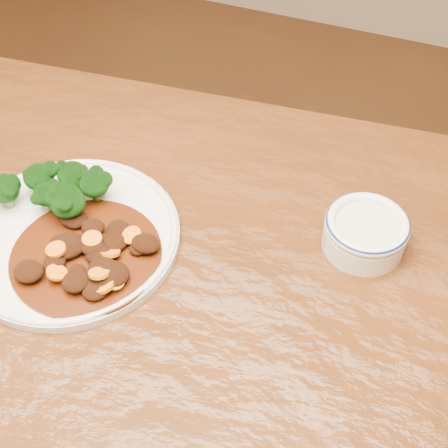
% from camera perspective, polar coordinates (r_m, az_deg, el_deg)
% --- Properties ---
extents(dining_table, '(1.57, 1.03, 0.75)m').
position_cam_1_polar(dining_table, '(0.82, -8.32, -11.61)').
color(dining_table, '#54270E').
rests_on(dining_table, ground).
extents(dinner_plate, '(0.29, 0.29, 0.02)m').
position_cam_1_polar(dinner_plate, '(0.84, -13.87, -1.04)').
color(dinner_plate, white).
rests_on(dinner_plate, dining_table).
extents(broccoli_florets, '(0.15, 0.10, 0.05)m').
position_cam_1_polar(broccoli_florets, '(0.86, -14.95, 3.30)').
color(broccoli_florets, olive).
rests_on(broccoli_florets, dinner_plate).
extents(mince_stew, '(0.19, 0.19, 0.03)m').
position_cam_1_polar(mince_stew, '(0.80, -12.37, -2.71)').
color(mince_stew, '#441907').
rests_on(mince_stew, dinner_plate).
extents(dip_bowl, '(0.11, 0.11, 0.05)m').
position_cam_1_polar(dip_bowl, '(0.82, 12.80, -0.68)').
color(dip_bowl, silver).
rests_on(dip_bowl, dining_table).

